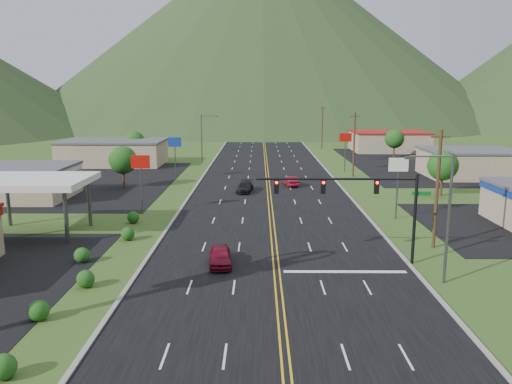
{
  "coord_description": "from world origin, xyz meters",
  "views": [
    {
      "loc": [
        -1.3,
        -22.72,
        12.88
      ],
      "look_at": [
        -1.57,
        19.53,
        4.5
      ],
      "focal_mm": 35.0,
      "sensor_mm": 36.0,
      "label": 1
    }
  ],
  "objects_px": {
    "streetlight_east": "(444,210)",
    "car_red_far": "(291,181)",
    "car_dark_mid": "(245,187)",
    "traffic_signal": "(363,196)",
    "streetlight_west": "(203,136)",
    "gas_canopy": "(33,182)",
    "car_red_near": "(220,256)"
  },
  "relations": [
    {
      "from": "streetlight_east",
      "to": "gas_canopy",
      "type": "distance_m",
      "value": 35.28
    },
    {
      "from": "car_red_near",
      "to": "car_dark_mid",
      "type": "relative_size",
      "value": 0.91
    },
    {
      "from": "car_dark_mid",
      "to": "streetlight_east",
      "type": "bearing_deg",
      "value": -58.41
    },
    {
      "from": "traffic_signal",
      "to": "streetlight_east",
      "type": "relative_size",
      "value": 1.46
    },
    {
      "from": "traffic_signal",
      "to": "car_red_near",
      "type": "bearing_deg",
      "value": -177.0
    },
    {
      "from": "traffic_signal",
      "to": "car_dark_mid",
      "type": "xyz_separation_m",
      "value": [
        -9.67,
        28.05,
        -4.67
      ]
    },
    {
      "from": "traffic_signal",
      "to": "gas_canopy",
      "type": "xyz_separation_m",
      "value": [
        -28.48,
        8.0,
        -0.46
      ]
    },
    {
      "from": "car_dark_mid",
      "to": "streetlight_west",
      "type": "bearing_deg",
      "value": 114.33
    },
    {
      "from": "traffic_signal",
      "to": "car_red_far",
      "type": "xyz_separation_m",
      "value": [
        -3.32,
        32.67,
        -4.65
      ]
    },
    {
      "from": "traffic_signal",
      "to": "streetlight_west",
      "type": "relative_size",
      "value": 1.46
    },
    {
      "from": "traffic_signal",
      "to": "streetlight_west",
      "type": "bearing_deg",
      "value": 107.97
    },
    {
      "from": "gas_canopy",
      "to": "car_red_far",
      "type": "relative_size",
      "value": 2.42
    },
    {
      "from": "streetlight_west",
      "to": "car_red_near",
      "type": "height_order",
      "value": "streetlight_west"
    },
    {
      "from": "car_red_near",
      "to": "car_red_far",
      "type": "xyz_separation_m",
      "value": [
        7.41,
        33.23,
        -0.03
      ]
    },
    {
      "from": "car_red_far",
      "to": "traffic_signal",
      "type": "bearing_deg",
      "value": 85.83
    },
    {
      "from": "traffic_signal",
      "to": "gas_canopy",
      "type": "relative_size",
      "value": 1.31
    },
    {
      "from": "car_red_far",
      "to": "car_red_near",
      "type": "bearing_deg",
      "value": 67.45
    },
    {
      "from": "car_red_near",
      "to": "car_red_far",
      "type": "height_order",
      "value": "car_red_near"
    },
    {
      "from": "traffic_signal",
      "to": "streetlight_west",
      "type": "distance_m",
      "value": 58.88
    },
    {
      "from": "car_red_far",
      "to": "gas_canopy",
      "type": "bearing_deg",
      "value": 34.45
    },
    {
      "from": "car_red_near",
      "to": "car_dark_mid",
      "type": "height_order",
      "value": "car_red_near"
    },
    {
      "from": "streetlight_east",
      "to": "car_red_near",
      "type": "relative_size",
      "value": 2.16
    },
    {
      "from": "traffic_signal",
      "to": "gas_canopy",
      "type": "bearing_deg",
      "value": 164.3
    },
    {
      "from": "streetlight_east",
      "to": "streetlight_west",
      "type": "bearing_deg",
      "value": 110.86
    },
    {
      "from": "gas_canopy",
      "to": "car_dark_mid",
      "type": "height_order",
      "value": "gas_canopy"
    },
    {
      "from": "streetlight_east",
      "to": "streetlight_west",
      "type": "xyz_separation_m",
      "value": [
        -22.86,
        60.0,
        0.0
      ]
    },
    {
      "from": "car_dark_mid",
      "to": "car_red_near",
      "type": "bearing_deg",
      "value": -84.68
    },
    {
      "from": "streetlight_west",
      "to": "gas_canopy",
      "type": "bearing_deg",
      "value": -102.13
    },
    {
      "from": "gas_canopy",
      "to": "car_dark_mid",
      "type": "bearing_deg",
      "value": 46.82
    },
    {
      "from": "gas_canopy",
      "to": "car_dark_mid",
      "type": "distance_m",
      "value": 27.81
    },
    {
      "from": "car_dark_mid",
      "to": "traffic_signal",
      "type": "bearing_deg",
      "value": -63.53
    },
    {
      "from": "streetlight_east",
      "to": "car_red_far",
      "type": "distance_m",
      "value": 37.8
    }
  ]
}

